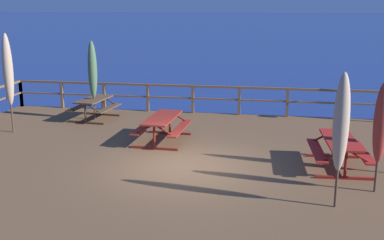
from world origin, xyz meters
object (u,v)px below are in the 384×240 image
patio_umbrella_tall_front (341,123)px  picnic_table_mid_right (94,104)px  patio_umbrella_short_front (8,70)px  patio_umbrella_short_back (93,70)px  patio_umbrella_tall_mid_left (381,124)px  picnic_table_back_right (162,123)px  picnic_table_mid_centre (340,147)px

patio_umbrella_tall_front → picnic_table_mid_right: bearing=140.1°
picnic_table_mid_right → patio_umbrella_short_front: bearing=-131.7°
picnic_table_mid_right → patio_umbrella_short_back: 1.26m
picnic_table_mid_right → patio_umbrella_tall_mid_left: (8.74, -5.49, 1.02)m
patio_umbrella_tall_front → patio_umbrella_tall_mid_left: patio_umbrella_tall_front is taller
picnic_table_mid_right → patio_umbrella_short_front: (-1.95, -2.20, 1.49)m
picnic_table_mid_right → patio_umbrella_tall_mid_left: patio_umbrella_tall_mid_left is taller
picnic_table_back_right → patio_umbrella_tall_front: (4.65, -4.12, 1.22)m
picnic_table_mid_right → patio_umbrella_tall_front: size_ratio=0.65×
picnic_table_mid_centre → picnic_table_back_right: size_ratio=0.99×
picnic_table_mid_centre → patio_umbrella_tall_mid_left: (0.61, -1.54, 1.01)m
patio_umbrella_short_front → patio_umbrella_tall_mid_left: bearing=-17.1°
patio_umbrella_short_back → patio_umbrella_tall_mid_left: size_ratio=1.15×
patio_umbrella_short_back → patio_umbrella_tall_mid_left: bearing=-31.9°
patio_umbrella_tall_mid_left → patio_umbrella_short_front: bearing=162.9°
patio_umbrella_tall_front → patio_umbrella_short_back: bearing=140.3°
patio_umbrella_short_front → picnic_table_back_right: bearing=-1.9°
patio_umbrella_tall_mid_left → picnic_table_mid_right: bearing=147.9°
picnic_table_back_right → patio_umbrella_short_front: (-5.07, 0.17, 1.48)m
picnic_table_mid_right → picnic_table_back_right: same height
picnic_table_back_right → picnic_table_mid_right: bearing=142.8°
picnic_table_mid_centre → patio_umbrella_tall_front: size_ratio=0.76×
picnic_table_mid_centre → picnic_table_mid_right: bearing=154.1°
picnic_table_mid_centre → patio_umbrella_tall_mid_left: size_ratio=0.86×
picnic_table_mid_centre → patio_umbrella_short_back: size_ratio=0.75×
patio_umbrella_short_back → patio_umbrella_tall_mid_left: (8.71, -5.43, -0.24)m
patio_umbrella_short_front → patio_umbrella_tall_mid_left: (10.70, -3.30, -0.47)m
patio_umbrella_short_back → picnic_table_mid_centre: bearing=-25.6°
patio_umbrella_tall_front → patio_umbrella_tall_mid_left: (0.97, 1.00, -0.21)m
patio_umbrella_tall_mid_left → patio_umbrella_tall_front: bearing=-134.1°
picnic_table_back_right → patio_umbrella_short_front: patio_umbrella_short_front is taller
picnic_table_back_right → patio_umbrella_tall_front: patio_umbrella_tall_front is taller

